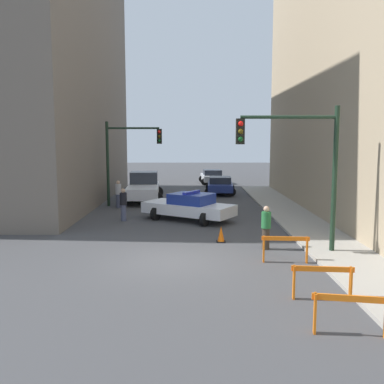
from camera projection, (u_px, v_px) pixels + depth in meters
The scene contains 15 objects.
ground_plane at pixel (170, 261), 14.65m from camera, with size 120.00×120.00×0.00m, color #424244.
sidewalk_right at pixel (350, 259), 14.63m from camera, with size 2.40×44.00×0.12m.
traffic_light_near at pixel (303, 157), 15.16m from camera, with size 3.64×0.35×5.20m.
traffic_light_far at pixel (126, 151), 26.22m from camera, with size 3.44×0.35×5.20m.
police_car at pixel (190, 206), 21.83m from camera, with size 4.97×4.06×1.52m.
white_truck at pixel (144, 187), 28.73m from camera, with size 2.87×5.52×1.90m.
parked_car_near at pixel (221, 185), 32.38m from camera, with size 2.44×4.40×1.31m.
parked_car_mid at pixel (213, 176), 39.57m from camera, with size 2.45×4.40×1.31m.
pedestrian_crossing at pixel (124, 204), 21.72m from camera, with size 0.48×0.48×1.66m.
pedestrian_corner at pixel (119, 194), 25.82m from camera, with size 0.50×0.50×1.66m.
pedestrian_sidewalk at pixel (267, 227), 16.10m from camera, with size 0.47×0.47×1.66m.
barrier_front at pixel (351, 308), 9.01m from camera, with size 1.59×0.41×0.90m.
barrier_mid at pixel (323, 277), 11.04m from camera, with size 1.60×0.29×0.90m.
barrier_back at pixel (286, 245), 14.39m from camera, with size 1.60×0.27×0.90m.
traffic_cone at pixel (222, 234), 17.31m from camera, with size 0.36×0.36×0.66m.
Camera 1 is at (0.80, -14.23, 4.18)m, focal length 40.00 mm.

